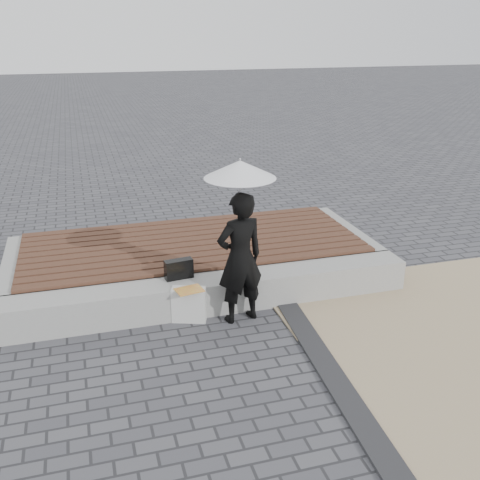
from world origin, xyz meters
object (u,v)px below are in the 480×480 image
object	(u,v)px
parasol	(240,169)
seating_ledge	(213,293)
handbag	(179,269)
canvas_tote	(189,305)
woman	(240,258)

from	to	relation	value
parasol	seating_ledge	bearing A→B (deg)	123.18
parasol	handbag	world-z (taller)	parasol
handbag	canvas_tote	world-z (taller)	handbag
seating_ledge	canvas_tote	world-z (taller)	canvas_tote
handbag	canvas_tote	distance (m)	0.46
woman	handbag	distance (m)	0.83
woman	canvas_tote	xyz separation A→B (m)	(-0.58, 0.14, -0.57)
canvas_tote	parasol	bearing A→B (deg)	6.39
woman	parasol	distance (m)	1.03
woman	canvas_tote	world-z (taller)	woman
seating_ledge	canvas_tote	bearing A→B (deg)	-147.56
seating_ledge	canvas_tote	xyz separation A→B (m)	(-0.35, -0.22, 0.01)
seating_ledge	parasol	world-z (taller)	parasol
seating_ledge	parasol	size ratio (longest dim) A/B	4.99
woman	handbag	xyz separation A→B (m)	(-0.62, 0.48, -0.26)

